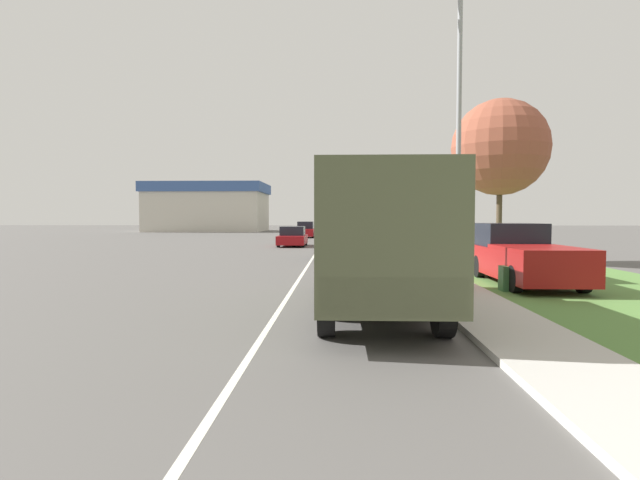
{
  "coord_description": "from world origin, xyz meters",
  "views": [
    {
      "loc": [
        1.35,
        2.59,
        2.1
      ],
      "look_at": [
        0.86,
        15.42,
        1.51
      ],
      "focal_mm": 28.0,
      "sensor_mm": 36.0,
      "label": 1
    }
  ],
  "objects_px": {
    "military_truck": "(375,236)",
    "car_third_ahead": "(306,230)",
    "car_second_ahead": "(293,237)",
    "car_nearest_ahead": "(343,247)",
    "pickup_truck": "(522,255)",
    "lamp_post": "(453,114)"
  },
  "relations": [
    {
      "from": "pickup_truck",
      "to": "lamp_post",
      "type": "bearing_deg",
      "value": -150.12
    },
    {
      "from": "car_nearest_ahead",
      "to": "car_third_ahead",
      "type": "xyz_separation_m",
      "value": [
        -3.63,
        26.4,
        0.11
      ]
    },
    {
      "from": "car_third_ahead",
      "to": "lamp_post",
      "type": "relative_size",
      "value": 0.47
    },
    {
      "from": "car_second_ahead",
      "to": "car_third_ahead",
      "type": "xyz_separation_m",
      "value": [
        -0.09,
        15.3,
        0.08
      ]
    },
    {
      "from": "car_second_ahead",
      "to": "car_third_ahead",
      "type": "height_order",
      "value": "car_third_ahead"
    },
    {
      "from": "car_third_ahead",
      "to": "military_truck",
      "type": "bearing_deg",
      "value": -83.97
    },
    {
      "from": "car_second_ahead",
      "to": "military_truck",
      "type": "bearing_deg",
      "value": -80.5
    },
    {
      "from": "military_truck",
      "to": "pickup_truck",
      "type": "relative_size",
      "value": 1.48
    },
    {
      "from": "military_truck",
      "to": "pickup_truck",
      "type": "xyz_separation_m",
      "value": [
        4.98,
        4.79,
        -0.8
      ]
    },
    {
      "from": "military_truck",
      "to": "car_nearest_ahead",
      "type": "relative_size",
      "value": 1.86
    },
    {
      "from": "military_truck",
      "to": "pickup_truck",
      "type": "height_order",
      "value": "military_truck"
    },
    {
      "from": "car_nearest_ahead",
      "to": "lamp_post",
      "type": "relative_size",
      "value": 0.5
    },
    {
      "from": "car_nearest_ahead",
      "to": "pickup_truck",
      "type": "xyz_separation_m",
      "value": [
        5.59,
        -8.84,
        0.27
      ]
    },
    {
      "from": "car_second_ahead",
      "to": "pickup_truck",
      "type": "relative_size",
      "value": 0.81
    },
    {
      "from": "pickup_truck",
      "to": "lamp_post",
      "type": "height_order",
      "value": "lamp_post"
    },
    {
      "from": "car_nearest_ahead",
      "to": "pickup_truck",
      "type": "height_order",
      "value": "pickup_truck"
    },
    {
      "from": "car_nearest_ahead",
      "to": "lamp_post",
      "type": "xyz_separation_m",
      "value": [
        3.03,
        -10.31,
        4.42
      ]
    },
    {
      "from": "car_nearest_ahead",
      "to": "car_third_ahead",
      "type": "bearing_deg",
      "value": 97.82
    },
    {
      "from": "military_truck",
      "to": "car_third_ahead",
      "type": "distance_m",
      "value": 40.27
    },
    {
      "from": "car_nearest_ahead",
      "to": "car_third_ahead",
      "type": "height_order",
      "value": "car_third_ahead"
    },
    {
      "from": "car_nearest_ahead",
      "to": "lamp_post",
      "type": "bearing_deg",
      "value": -73.62
    },
    {
      "from": "military_truck",
      "to": "car_second_ahead",
      "type": "height_order",
      "value": "military_truck"
    }
  ]
}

